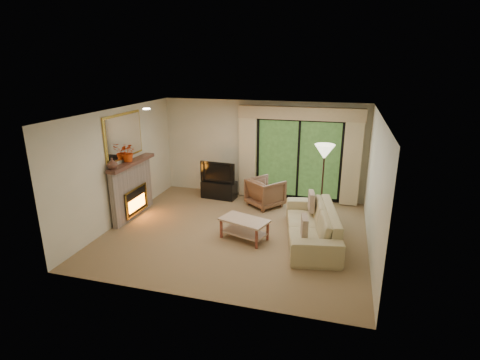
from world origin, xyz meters
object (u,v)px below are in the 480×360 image
(sofa, at_px, (311,224))
(coffee_table, at_px, (244,229))
(armchair, at_px, (265,192))
(media_console, at_px, (219,190))

(sofa, distance_m, coffee_table, 1.40)
(armchair, xyz_separation_m, coffee_table, (-0.03, -1.98, -0.14))
(media_console, bearing_deg, sofa, -30.90)
(media_console, relative_size, sofa, 0.38)
(media_console, relative_size, armchair, 1.16)
(media_console, distance_m, armchair, 1.37)
(media_console, distance_m, sofa, 3.27)
(armchair, distance_m, sofa, 2.11)
(sofa, bearing_deg, media_console, -136.04)
(media_console, xyz_separation_m, sofa, (2.66, -1.90, 0.12))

